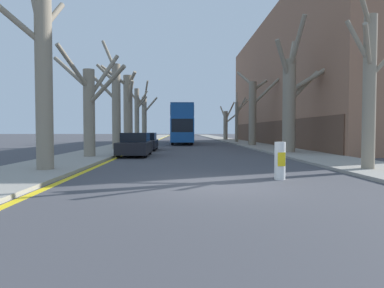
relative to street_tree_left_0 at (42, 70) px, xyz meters
name	(u,v)px	position (x,y,z in m)	size (l,w,h in m)	color
ground_plane	(218,186)	(6.18, -3.30, -3.78)	(300.00, 300.00, 0.00)	#424247
sidewalk_left	(148,139)	(-0.43, 46.70, -3.72)	(3.48, 120.00, 0.12)	gray
sidewalk_right	(224,139)	(12.80, 46.70, -3.72)	(3.48, 120.00, 0.12)	gray
building_facade_right	(308,83)	(19.53, 25.57, 3.18)	(10.08, 39.13, 13.95)	#93664C
kerb_line_stripe	(159,139)	(1.49, 46.70, -3.78)	(0.24, 120.00, 0.01)	yellow
street_tree_left_0	(42,70)	(0.00, 0.00, 0.00)	(2.88, 2.99, 7.10)	gray
street_tree_left_1	(89,105)	(0.04, 6.37, -0.81)	(4.77, 3.62, 5.97)	gray
street_tree_left_2	(115,103)	(0.00, 14.23, -0.05)	(2.34, 1.52, 8.82)	gray
street_tree_left_3	(128,108)	(-0.05, 20.96, 0.02)	(3.49, 1.96, 7.74)	gray
street_tree_left_4	(137,114)	(-0.02, 28.06, -0.29)	(2.50, 1.60, 6.75)	gray
street_tree_left_5	(144,115)	(0.11, 34.59, -0.12)	(4.39, 2.95, 8.15)	gray
street_tree_right_0	(369,83)	(12.17, -0.26, -0.44)	(2.76, 3.45, 7.28)	gray
street_tree_right_1	(291,97)	(12.52, 9.85, 0.01)	(4.18, 3.59, 8.74)	gray
street_tree_right_2	(253,110)	(12.36, 20.98, -0.16)	(3.61, 4.18, 7.85)	gray
street_tree_right_3	(238,119)	(12.48, 30.95, -0.68)	(2.47, 3.17, 6.71)	gray
street_tree_right_4	(226,123)	(12.39, 41.13, -1.01)	(2.63, 4.28, 6.16)	gray
double_decker_bus	(182,123)	(5.31, 27.26, -1.28)	(2.46, 11.47, 4.41)	#19519E
parked_car_0	(135,145)	(2.34, 8.17, -3.11)	(1.77, 4.41, 1.42)	black
parked_car_1	(145,142)	(2.34, 14.36, -3.12)	(1.77, 4.50, 1.39)	black
traffic_bollard	(280,161)	(8.26, -2.18, -3.18)	(0.35, 0.36, 1.20)	white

